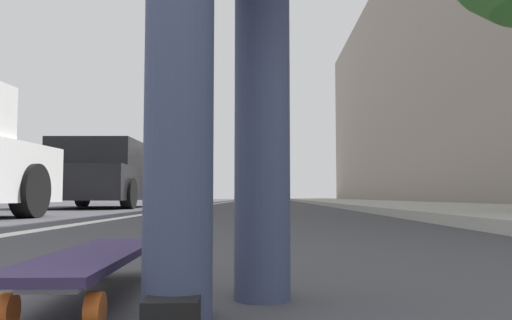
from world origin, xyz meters
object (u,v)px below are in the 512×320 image
Objects in this scene: traffic_light at (207,114)px; parked_car_mid at (103,176)px; pedestrian_distant at (178,172)px; skateboard at (94,261)px.

parked_car_mid is at bearing 167.24° from traffic_light.
traffic_light is 5.39m from pedestrian_distant.
parked_car_mid is 2.46m from pedestrian_distant.
skateboard is 10.94m from parked_car_mid.
traffic_light is 2.97× the size of pedestrian_distant.
pedestrian_distant is (-4.87, 0.20, -2.30)m from traffic_light.
traffic_light reaches higher than skateboard.
skateboard is at bearing -174.50° from traffic_light.
pedestrian_distant is (2.03, -1.37, 0.19)m from parked_car_mid.
traffic_light is (6.90, -1.56, 2.49)m from parked_car_mid.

